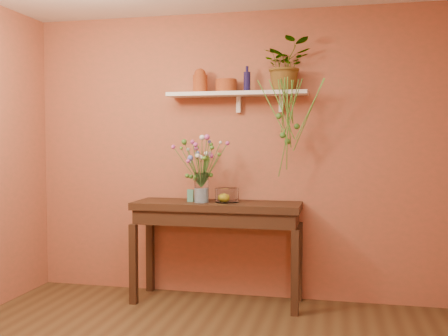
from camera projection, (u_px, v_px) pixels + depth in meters
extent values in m
cube|color=#B65A3E|center=(234.00, 155.00, 4.91)|extent=(4.00, 0.04, 2.70)
cube|color=#341C13|center=(217.00, 206.00, 4.70)|extent=(1.53, 0.49, 0.07)
cube|color=#341C13|center=(217.00, 216.00, 4.71)|extent=(1.47, 0.45, 0.13)
cube|color=#341C13|center=(134.00, 264.00, 4.68)|extent=(0.07, 0.07, 0.73)
cube|color=#341C13|center=(295.00, 273.00, 4.36)|extent=(0.07, 0.07, 0.73)
cube|color=#341C13|center=(150.00, 254.00, 5.09)|extent=(0.07, 0.07, 0.73)
cube|color=#341C13|center=(299.00, 262.00, 4.78)|extent=(0.07, 0.07, 0.73)
cube|color=white|center=(237.00, 94.00, 4.74)|extent=(1.30, 0.24, 0.04)
cube|color=white|center=(239.00, 105.00, 4.84)|extent=(0.04, 0.05, 0.15)
cube|color=white|center=(281.00, 104.00, 4.76)|extent=(0.04, 0.05, 0.15)
cylinder|color=#9B4B1B|center=(200.00, 84.00, 4.80)|extent=(0.18, 0.18, 0.16)
sphere|color=#9B4B1B|center=(200.00, 74.00, 4.80)|extent=(0.11, 0.11, 0.11)
cylinder|color=#9B4B1B|center=(226.00, 86.00, 4.78)|extent=(0.26, 0.26, 0.12)
cylinder|color=#18143F|center=(247.00, 82.00, 4.72)|extent=(0.08, 0.08, 0.18)
cylinder|color=#18143F|center=(247.00, 69.00, 4.71)|extent=(0.03, 0.03, 0.05)
imported|color=#3B7024|center=(286.00, 65.00, 4.65)|extent=(0.51, 0.47, 0.47)
cylinder|color=#3B7024|center=(286.00, 106.00, 4.51)|extent=(0.10, 0.05, 0.46)
cylinder|color=#529F33|center=(292.00, 102.00, 4.53)|extent=(0.01, 0.10, 0.38)
cylinder|color=#529F33|center=(310.00, 110.00, 4.46)|extent=(0.26, 0.12, 0.53)
cylinder|color=#3B7024|center=(288.00, 114.00, 4.53)|extent=(0.05, 0.15, 0.59)
cylinder|color=#529F33|center=(283.00, 106.00, 4.47)|extent=(0.06, 0.28, 0.47)
cylinder|color=#529F33|center=(282.00, 113.00, 4.54)|extent=(0.07, 0.19, 0.58)
cylinder|color=#3B7024|center=(287.00, 101.00, 4.47)|extent=(0.10, 0.21, 0.38)
cylinder|color=#529F33|center=(290.00, 101.00, 4.54)|extent=(0.07, 0.08, 0.37)
cylinder|color=#529F33|center=(287.00, 125.00, 4.45)|extent=(0.04, 0.33, 0.79)
cylinder|color=#3B7024|center=(288.00, 129.00, 4.51)|extent=(0.19, 0.10, 0.85)
cylinder|color=#529F33|center=(308.00, 115.00, 4.49)|extent=(0.28, 0.16, 0.63)
cylinder|color=#529F33|center=(282.00, 109.00, 4.51)|extent=(0.22, 0.13, 0.52)
cylinder|color=#3B7024|center=(293.00, 107.00, 4.49)|extent=(0.18, 0.16, 0.47)
cylinder|color=#529F33|center=(275.00, 113.00, 4.54)|extent=(0.30, 0.09, 0.58)
sphere|color=#3B7024|center=(283.00, 135.00, 4.56)|extent=(0.05, 0.05, 0.05)
sphere|color=#3B7024|center=(297.00, 126.00, 4.56)|extent=(0.05, 0.05, 0.05)
sphere|color=#3B7024|center=(287.00, 141.00, 4.55)|extent=(0.05, 0.05, 0.05)
sphere|color=#3B7024|center=(279.00, 116.00, 4.49)|extent=(0.05, 0.05, 0.05)
cylinder|color=white|center=(201.00, 187.00, 4.67)|extent=(0.13, 0.13, 0.27)
cylinder|color=silver|center=(201.00, 195.00, 4.67)|extent=(0.12, 0.12, 0.13)
cylinder|color=#386B28|center=(200.00, 172.00, 4.60)|extent=(0.01, 0.12, 0.29)
sphere|color=silver|center=(198.00, 156.00, 4.54)|extent=(0.04, 0.04, 0.04)
cylinder|color=#386B28|center=(201.00, 172.00, 4.62)|extent=(0.02, 0.09, 0.27)
sphere|color=silver|center=(200.00, 157.00, 4.57)|extent=(0.05, 0.05, 0.05)
cylinder|color=#386B28|center=(202.00, 163.00, 4.60)|extent=(0.04, 0.11, 0.45)
sphere|color=silver|center=(202.00, 138.00, 4.54)|extent=(0.05, 0.05, 0.05)
cylinder|color=#386B28|center=(203.00, 173.00, 4.61)|extent=(0.06, 0.10, 0.27)
sphere|color=#5F902E|center=(204.00, 158.00, 4.55)|extent=(0.04, 0.04, 0.04)
cylinder|color=#386B28|center=(204.00, 162.00, 4.60)|extent=(0.08, 0.10, 0.45)
sphere|color=#B13E90|center=(207.00, 137.00, 4.54)|extent=(0.05, 0.05, 0.05)
cylinder|color=#386B28|center=(207.00, 168.00, 4.60)|extent=(0.13, 0.10, 0.36)
sphere|color=#3B7024|center=(212.00, 148.00, 4.53)|extent=(0.04, 0.04, 0.04)
cylinder|color=#386B28|center=(205.00, 165.00, 4.63)|extent=(0.09, 0.05, 0.41)
sphere|color=#5462C0|center=(209.00, 142.00, 4.59)|extent=(0.03, 0.03, 0.03)
cylinder|color=#386B28|center=(210.00, 171.00, 4.65)|extent=(0.17, 0.01, 0.30)
sphere|color=#5F902E|center=(219.00, 154.00, 4.62)|extent=(0.04, 0.04, 0.04)
cylinder|color=#386B28|center=(214.00, 165.00, 4.63)|extent=(0.25, 0.01, 0.40)
sphere|color=#B13E90|center=(227.00, 143.00, 4.59)|extent=(0.04, 0.04, 0.04)
cylinder|color=#386B28|center=(206.00, 171.00, 4.67)|extent=(0.09, 0.04, 0.28)
sphere|color=#B13E90|center=(211.00, 156.00, 4.67)|extent=(0.04, 0.04, 0.04)
cylinder|color=#386B28|center=(211.00, 165.00, 4.69)|extent=(0.16, 0.12, 0.41)
sphere|color=silver|center=(221.00, 143.00, 4.72)|extent=(0.03, 0.03, 0.03)
cylinder|color=#386B28|center=(204.00, 170.00, 4.68)|extent=(0.04, 0.05, 0.30)
sphere|color=silver|center=(207.00, 154.00, 4.69)|extent=(0.05, 0.05, 0.05)
cylinder|color=#386B28|center=(204.00, 170.00, 4.68)|extent=(0.04, 0.05, 0.30)
sphere|color=silver|center=(206.00, 153.00, 4.69)|extent=(0.04, 0.04, 0.04)
cylinder|color=#386B28|center=(204.00, 173.00, 4.70)|extent=(0.04, 0.09, 0.26)
sphere|color=#5F902E|center=(207.00, 158.00, 4.73)|extent=(0.05, 0.05, 0.05)
cylinder|color=#386B28|center=(206.00, 170.00, 4.76)|extent=(0.03, 0.21, 0.30)
sphere|color=#B13E90|center=(210.00, 154.00, 4.85)|extent=(0.04, 0.04, 0.04)
cylinder|color=#386B28|center=(206.00, 165.00, 4.75)|extent=(0.04, 0.20, 0.39)
sphere|color=#3B7024|center=(211.00, 144.00, 4.83)|extent=(0.04, 0.04, 0.04)
cylinder|color=#386B28|center=(199.00, 170.00, 4.76)|extent=(0.09, 0.19, 0.31)
sphere|color=#5462C0|center=(198.00, 153.00, 4.85)|extent=(0.04, 0.04, 0.04)
cylinder|color=#386B28|center=(199.00, 167.00, 4.77)|extent=(0.10, 0.21, 0.36)
sphere|color=#5F902E|center=(197.00, 148.00, 4.87)|extent=(0.05, 0.05, 0.05)
cylinder|color=#386B28|center=(199.00, 168.00, 4.70)|extent=(0.07, 0.07, 0.35)
sphere|color=#B13E90|center=(196.00, 149.00, 4.73)|extent=(0.04, 0.04, 0.04)
cylinder|color=#386B28|center=(197.00, 164.00, 4.71)|extent=(0.11, 0.08, 0.41)
sphere|color=#B13E90|center=(192.00, 142.00, 4.74)|extent=(0.04, 0.04, 0.04)
cylinder|color=#386B28|center=(196.00, 173.00, 4.73)|extent=(0.13, 0.11, 0.24)
sphere|color=silver|center=(191.00, 160.00, 4.78)|extent=(0.04, 0.04, 0.04)
cylinder|color=#386B28|center=(196.00, 174.00, 4.70)|extent=(0.13, 0.06, 0.23)
sphere|color=silver|center=(190.00, 162.00, 4.73)|extent=(0.04, 0.04, 0.04)
cylinder|color=#386B28|center=(195.00, 168.00, 4.69)|extent=(0.14, 0.03, 0.34)
sphere|color=silver|center=(188.00, 150.00, 4.71)|extent=(0.04, 0.04, 0.04)
cylinder|color=#386B28|center=(191.00, 168.00, 4.67)|extent=(0.19, 0.04, 0.35)
sphere|color=#5F902E|center=(181.00, 148.00, 4.66)|extent=(0.03, 0.03, 0.03)
cylinder|color=#386B28|center=(187.00, 167.00, 4.65)|extent=(0.25, 0.08, 0.37)
sphere|color=#B13E90|center=(173.00, 147.00, 4.63)|extent=(0.04, 0.04, 0.04)
cylinder|color=#386B28|center=(193.00, 164.00, 4.65)|extent=(0.15, 0.05, 0.41)
sphere|color=#3B7024|center=(184.00, 142.00, 4.63)|extent=(0.05, 0.05, 0.05)
cylinder|color=#386B28|center=(196.00, 173.00, 4.63)|extent=(0.09, 0.08, 0.27)
sphere|color=#5462C0|center=(190.00, 158.00, 4.60)|extent=(0.05, 0.05, 0.05)
cylinder|color=#386B28|center=(199.00, 172.00, 4.64)|extent=(0.03, 0.06, 0.28)
sphere|color=#5F902E|center=(197.00, 156.00, 4.61)|extent=(0.05, 0.05, 0.05)
cylinder|color=#386B28|center=(195.00, 174.00, 4.59)|extent=(0.08, 0.17, 0.25)
sphere|color=#B13E90|center=(188.00, 161.00, 4.52)|extent=(0.03, 0.03, 0.03)
cylinder|color=#386B28|center=(199.00, 166.00, 4.58)|extent=(0.02, 0.16, 0.39)
sphere|color=#B13E90|center=(196.00, 145.00, 4.50)|extent=(0.04, 0.04, 0.04)
sphere|color=#3B7024|center=(191.00, 177.00, 4.71)|extent=(0.04, 0.04, 0.04)
sphere|color=#3B7024|center=(195.00, 179.00, 4.68)|extent=(0.04, 0.04, 0.04)
sphere|color=#3B7024|center=(196.00, 177.00, 4.63)|extent=(0.04, 0.04, 0.04)
sphere|color=#3B7024|center=(204.00, 174.00, 4.73)|extent=(0.04, 0.04, 0.04)
sphere|color=#3B7024|center=(187.00, 176.00, 4.65)|extent=(0.04, 0.04, 0.04)
sphere|color=#3B7024|center=(211.00, 175.00, 4.67)|extent=(0.04, 0.04, 0.04)
cylinder|color=white|center=(227.00, 195.00, 4.68)|extent=(0.22, 0.22, 0.13)
cylinder|color=white|center=(227.00, 202.00, 4.69)|extent=(0.21, 0.21, 0.01)
sphere|color=yellow|center=(225.00, 197.00, 4.68)|extent=(0.08, 0.08, 0.08)
cube|color=#367081|center=(190.00, 196.00, 4.73)|extent=(0.06, 0.05, 0.11)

